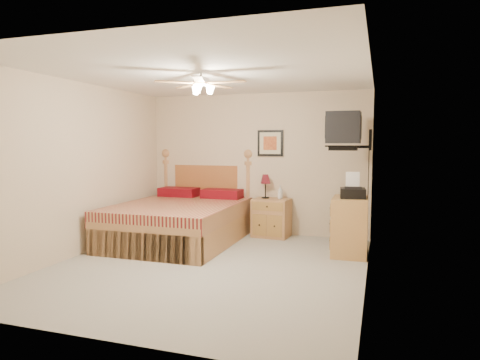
{
  "coord_description": "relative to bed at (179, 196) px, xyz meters",
  "views": [
    {
      "loc": [
        2.12,
        -5.13,
        1.63
      ],
      "look_at": [
        0.14,
        0.9,
        1.07
      ],
      "focal_mm": 32.0,
      "sensor_mm": 36.0,
      "label": 1
    }
  ],
  "objects": [
    {
      "name": "floor",
      "position": [
        0.98,
        -1.12,
        -0.76
      ],
      "size": [
        4.5,
        4.5,
        0.0
      ],
      "primitive_type": "plane",
      "color": "#9A968B",
      "rests_on": "ground"
    },
    {
      "name": "ceiling",
      "position": [
        0.98,
        -1.12,
        1.74
      ],
      "size": [
        4.0,
        4.5,
        0.04
      ],
      "primitive_type": "cube",
      "color": "white",
      "rests_on": "ground"
    },
    {
      "name": "wall_back",
      "position": [
        0.98,
        1.13,
        0.49
      ],
      "size": [
        4.0,
        0.04,
        2.5
      ],
      "primitive_type": "cube",
      "color": "beige",
      "rests_on": "ground"
    },
    {
      "name": "wall_front",
      "position": [
        0.98,
        -3.37,
        0.49
      ],
      "size": [
        4.0,
        0.04,
        2.5
      ],
      "primitive_type": "cube",
      "color": "beige",
      "rests_on": "ground"
    },
    {
      "name": "wall_left",
      "position": [
        -1.02,
        -1.12,
        0.49
      ],
      "size": [
        0.04,
        4.5,
        2.5
      ],
      "primitive_type": "cube",
      "color": "beige",
      "rests_on": "ground"
    },
    {
      "name": "wall_right",
      "position": [
        2.98,
        -1.12,
        0.49
      ],
      "size": [
        0.04,
        4.5,
        2.5
      ],
      "primitive_type": "cube",
      "color": "beige",
      "rests_on": "ground"
    },
    {
      "name": "bed",
      "position": [
        0.0,
        0.0,
        0.0
      ],
      "size": [
        1.8,
        2.36,
        1.53
      ],
      "primitive_type": null,
      "rotation": [
        0.0,
        0.0,
        -0.0
      ],
      "color": "tan",
      "rests_on": "ground"
    },
    {
      "name": "nightstand",
      "position": [
        1.33,
        0.88,
        -0.43
      ],
      "size": [
        0.64,
        0.5,
        0.66
      ],
      "primitive_type": "cube",
      "rotation": [
        0.0,
        0.0,
        -0.07
      ],
      "color": "#A47144",
      "rests_on": "ground"
    },
    {
      "name": "table_lamp",
      "position": [
        1.21,
        0.95,
        0.1
      ],
      "size": [
        0.3,
        0.3,
        0.42
      ],
      "primitive_type": null,
      "rotation": [
        0.0,
        0.0,
        -0.42
      ],
      "color": "#5C1019",
      "rests_on": "nightstand"
    },
    {
      "name": "lotion_bottle",
      "position": [
        1.48,
        0.93,
        0.01
      ],
      "size": [
        0.1,
        0.1,
        0.23
      ],
      "primitive_type": "imported",
      "rotation": [
        0.0,
        0.0,
        -0.09
      ],
      "color": "silver",
      "rests_on": "nightstand"
    },
    {
      "name": "framed_picture",
      "position": [
        1.25,
        1.11,
        0.86
      ],
      "size": [
        0.46,
        0.04,
        0.46
      ],
      "primitive_type": "cube",
      "color": "black",
      "rests_on": "wall_back"
    },
    {
      "name": "dresser",
      "position": [
        2.71,
        0.06,
        -0.34
      ],
      "size": [
        0.51,
        0.72,
        0.84
      ],
      "primitive_type": "cube",
      "rotation": [
        0.0,
        0.0,
        0.02
      ],
      "color": "tan",
      "rests_on": "ground"
    },
    {
      "name": "fax_machine",
      "position": [
        2.74,
        0.03,
        0.26
      ],
      "size": [
        0.39,
        0.4,
        0.37
      ],
      "primitive_type": null,
      "rotation": [
        0.0,
        0.0,
        0.11
      ],
      "color": "black",
      "rests_on": "dresser"
    },
    {
      "name": "magazine_lower",
      "position": [
        2.66,
        0.29,
        0.09
      ],
      "size": [
        0.23,
        0.28,
        0.02
      ],
      "primitive_type": "imported",
      "rotation": [
        0.0,
        0.0,
        0.24
      ],
      "color": "beige",
      "rests_on": "dresser"
    },
    {
      "name": "magazine_upper",
      "position": [
        2.66,
        0.3,
        0.11
      ],
      "size": [
        0.26,
        0.3,
        0.02
      ],
      "primitive_type": "imported",
      "rotation": [
        0.0,
        0.0,
        0.4
      ],
      "color": "#9D9379",
      "rests_on": "magazine_lower"
    },
    {
      "name": "wall_tv",
      "position": [
        2.73,
        0.22,
        1.05
      ],
      "size": [
        0.56,
        0.46,
        0.58
      ],
      "primitive_type": null,
      "color": "black",
      "rests_on": "wall_right"
    },
    {
      "name": "ceiling_fan",
      "position": [
        0.98,
        -1.32,
        1.6
      ],
      "size": [
        1.14,
        1.14,
        0.28
      ],
      "primitive_type": null,
      "color": "white",
      "rests_on": "ceiling"
    }
  ]
}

